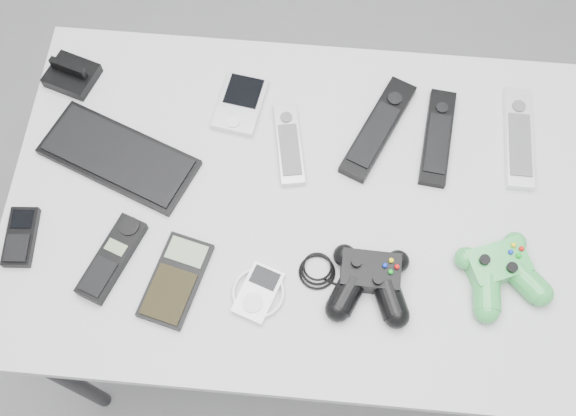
# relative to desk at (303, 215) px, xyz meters

# --- Properties ---
(floor) EXTENTS (3.50, 3.50, 0.00)m
(floor) POSITION_rel_desk_xyz_m (0.05, 0.03, -0.66)
(floor) COLOR slate
(floor) RESTS_ON ground
(desk) EXTENTS (1.07, 0.69, 0.72)m
(desk) POSITION_rel_desk_xyz_m (0.00, 0.00, 0.00)
(desk) COLOR #AAAAAC
(desk) RESTS_ON floor
(pda_keyboard) EXTENTS (0.31, 0.22, 0.02)m
(pda_keyboard) POSITION_rel_desk_xyz_m (-0.35, 0.06, 0.07)
(pda_keyboard) COLOR black
(pda_keyboard) RESTS_ON desk
(dock_bracket) EXTENTS (0.11, 0.10, 0.05)m
(dock_bracket) POSITION_rel_desk_xyz_m (-0.47, 0.22, 0.09)
(dock_bracket) COLOR black
(dock_bracket) RESTS_ON desk
(pda) EXTENTS (0.10, 0.14, 0.02)m
(pda) POSITION_rel_desk_xyz_m (-0.14, 0.19, 0.07)
(pda) COLOR silver
(pda) RESTS_ON desk
(remote_silver_a) EXTENTS (0.07, 0.18, 0.02)m
(remote_silver_a) POSITION_rel_desk_xyz_m (-0.04, 0.11, 0.07)
(remote_silver_a) COLOR silver
(remote_silver_a) RESTS_ON desk
(remote_black_a) EXTENTS (0.14, 0.23, 0.02)m
(remote_black_a) POSITION_rel_desk_xyz_m (0.13, 0.16, 0.07)
(remote_black_a) COLOR black
(remote_black_a) RESTS_ON desk
(remote_black_b) EXTENTS (0.07, 0.21, 0.02)m
(remote_black_b) POSITION_rel_desk_xyz_m (0.24, 0.15, 0.07)
(remote_black_b) COLOR black
(remote_black_b) RESTS_ON desk
(remote_silver_b) EXTENTS (0.05, 0.21, 0.02)m
(remote_silver_b) POSITION_rel_desk_xyz_m (0.39, 0.16, 0.07)
(remote_silver_b) COLOR silver
(remote_silver_b) RESTS_ON desk
(mobile_phone) EXTENTS (0.06, 0.11, 0.02)m
(mobile_phone) POSITION_rel_desk_xyz_m (-0.49, -0.12, 0.07)
(mobile_phone) COLOR black
(mobile_phone) RESTS_ON desk
(cordless_handset) EXTENTS (0.10, 0.17, 0.02)m
(cordless_handset) POSITION_rel_desk_xyz_m (-0.32, -0.14, 0.07)
(cordless_handset) COLOR black
(cordless_handset) RESTS_ON desk
(calculator) EXTENTS (0.12, 0.17, 0.02)m
(calculator) POSITION_rel_desk_xyz_m (-0.21, -0.17, 0.07)
(calculator) COLOR black
(calculator) RESTS_ON desk
(mp3_player) EXTENTS (0.12, 0.12, 0.02)m
(mp3_player) POSITION_rel_desk_xyz_m (-0.06, -0.18, 0.07)
(mp3_player) COLOR white
(mp3_player) RESTS_ON desk
(controller_black) EXTENTS (0.24, 0.16, 0.05)m
(controller_black) POSITION_rel_desk_xyz_m (0.12, -0.15, 0.09)
(controller_black) COLOR black
(controller_black) RESTS_ON desk
(controller_green) EXTENTS (0.19, 0.19, 0.05)m
(controller_green) POSITION_rel_desk_xyz_m (0.34, -0.11, 0.09)
(controller_green) COLOR #248733
(controller_green) RESTS_ON desk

